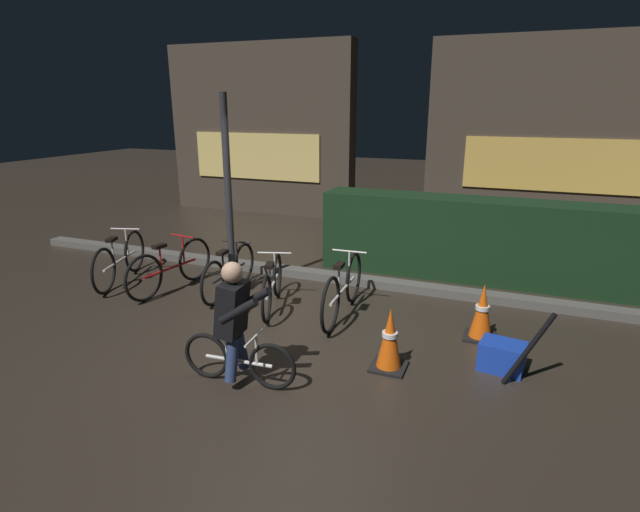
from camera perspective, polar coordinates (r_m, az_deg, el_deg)
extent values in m
plane|color=#2D261E|center=(5.80, -4.08, -9.95)|extent=(40.00, 40.00, 0.00)
cube|color=#56544F|center=(7.66, 3.01, -2.59)|extent=(12.00, 0.24, 0.12)
cube|color=black|center=(8.02, 17.48, 1.79)|extent=(4.80, 0.70, 1.26)
cube|color=#42382D|center=(12.66, -6.81, 14.09)|extent=(4.75, 0.50, 4.01)
cube|color=#F2D172|center=(12.47, -7.31, 11.25)|extent=(3.32, 0.04, 1.10)
cube|color=#42382D|center=(11.90, 26.43, 12.30)|extent=(5.74, 0.50, 4.00)
cube|color=#E5B751|center=(11.68, 26.13, 9.29)|extent=(4.02, 0.04, 1.10)
cylinder|color=#2D2D33|center=(7.01, -10.43, 6.56)|extent=(0.10, 0.10, 2.78)
torus|color=black|center=(8.62, -20.45, 0.53)|extent=(0.24, 0.66, 0.68)
torus|color=black|center=(7.76, -23.51, -1.60)|extent=(0.24, 0.66, 0.68)
cylinder|color=silver|center=(8.19, -21.90, -0.48)|extent=(0.33, 0.98, 0.04)
cylinder|color=silver|center=(7.98, -22.60, 0.44)|extent=(0.03, 0.03, 0.38)
cube|color=black|center=(7.94, -22.75, 1.75)|extent=(0.15, 0.22, 0.05)
cylinder|color=silver|center=(8.37, -21.24, 1.49)|extent=(0.03, 0.03, 0.43)
cylinder|color=silver|center=(8.32, -21.39, 2.90)|extent=(0.45, 0.16, 0.02)
torus|color=black|center=(7.91, -14.13, -0.35)|extent=(0.14, 0.67, 0.67)
torus|color=black|center=(7.26, -19.49, -2.40)|extent=(0.14, 0.67, 0.67)
cylinder|color=#B21919|center=(7.58, -16.69, -1.33)|extent=(0.17, 0.99, 0.04)
cylinder|color=#B21919|center=(7.41, -17.77, -0.32)|extent=(0.03, 0.03, 0.37)
cube|color=black|center=(7.36, -17.90, 1.07)|extent=(0.13, 0.21, 0.05)
cylinder|color=#B21919|center=(7.70, -15.37, 0.71)|extent=(0.03, 0.03, 0.42)
cylinder|color=#B21919|center=(7.65, -15.50, 2.22)|extent=(0.46, 0.09, 0.02)
torus|color=black|center=(7.64, -8.70, -0.82)|extent=(0.08, 0.63, 0.62)
torus|color=black|center=(6.87, -12.16, -3.07)|extent=(0.08, 0.63, 0.62)
cylinder|color=black|center=(7.25, -10.34, -1.89)|extent=(0.09, 0.93, 0.04)
cylinder|color=black|center=(7.06, -11.03, -0.96)|extent=(0.03, 0.03, 0.35)
cube|color=black|center=(7.01, -11.11, 0.40)|extent=(0.11, 0.21, 0.05)
cylinder|color=black|center=(7.40, -9.48, 0.15)|extent=(0.03, 0.03, 0.39)
cylinder|color=black|center=(7.35, -9.56, 1.61)|extent=(0.46, 0.05, 0.02)
torus|color=black|center=(7.09, -4.90, -2.15)|extent=(0.23, 0.60, 0.61)
torus|color=black|center=(6.25, -6.14, -4.89)|extent=(0.23, 0.60, 0.61)
cylinder|color=silver|center=(6.67, -5.48, -3.43)|extent=(0.31, 0.88, 0.04)
cylinder|color=silver|center=(6.46, -5.75, -2.51)|extent=(0.03, 0.03, 0.34)
cube|color=black|center=(6.41, -5.79, -1.07)|extent=(0.16, 0.22, 0.05)
cylinder|color=silver|center=(6.84, -5.19, -1.19)|extent=(0.03, 0.03, 0.38)
cylinder|color=silver|center=(6.78, -5.24, 0.35)|extent=(0.45, 0.16, 0.02)
torus|color=black|center=(6.86, 3.86, -2.45)|extent=(0.08, 0.69, 0.69)
torus|color=black|center=(5.92, 1.20, -5.63)|extent=(0.08, 0.69, 0.69)
cylinder|color=silver|center=(6.39, 2.63, -3.92)|extent=(0.08, 1.04, 0.04)
cylinder|color=silver|center=(6.15, 2.18, -2.81)|extent=(0.03, 0.03, 0.39)
cube|color=black|center=(6.09, 2.20, -1.08)|extent=(0.11, 0.20, 0.05)
cylinder|color=silver|center=(6.57, 3.36, -1.30)|extent=(0.03, 0.03, 0.44)
cylinder|color=silver|center=(6.51, 3.39, 0.54)|extent=(0.46, 0.04, 0.02)
cube|color=black|center=(5.35, 7.83, -12.41)|extent=(0.36, 0.36, 0.03)
cone|color=#EA560F|center=(5.19, 7.98, -9.18)|extent=(0.26, 0.26, 0.64)
cylinder|color=white|center=(5.18, 8.00, -8.87)|extent=(0.16, 0.16, 0.05)
cube|color=black|center=(6.19, 17.79, -8.80)|extent=(0.36, 0.36, 0.03)
cone|color=#EA560F|center=(6.06, 18.07, -5.91)|extent=(0.26, 0.26, 0.65)
cylinder|color=white|center=(6.05, 18.10, -5.63)|extent=(0.16, 0.16, 0.05)
cube|color=#193DB7|center=(5.53, 20.10, -10.70)|extent=(0.48, 0.38, 0.30)
torus|color=black|center=(4.86, -5.48, -12.48)|extent=(0.49, 0.08, 0.48)
torus|color=black|center=(5.15, -12.84, -11.05)|extent=(0.49, 0.08, 0.48)
cylinder|color=silver|center=(4.99, -9.28, -11.77)|extent=(0.70, 0.08, 0.04)
cylinder|color=silver|center=(4.98, -10.64, -10.18)|extent=(0.03, 0.03, 0.26)
cube|color=black|center=(4.93, -10.72, -8.81)|extent=(0.21, 0.11, 0.05)
cylinder|color=silver|center=(4.85, -7.29, -10.63)|extent=(0.03, 0.03, 0.30)
cylinder|color=silver|center=(4.78, -7.35, -9.05)|extent=(0.05, 0.46, 0.02)
cylinder|color=navy|center=(5.05, -9.00, -10.63)|extent=(0.12, 0.21, 0.42)
cylinder|color=navy|center=(4.90, -10.06, -11.64)|extent=(0.12, 0.21, 0.42)
cube|color=black|center=(4.77, -10.02, -5.95)|extent=(0.28, 0.34, 0.54)
sphere|color=tan|center=(4.64, -10.03, -1.88)|extent=(0.20, 0.20, 0.20)
cylinder|color=black|center=(4.81, -7.80, -5.01)|extent=(0.40, 0.11, 0.29)
cylinder|color=black|center=(4.58, -9.30, -6.25)|extent=(0.40, 0.11, 0.29)
ellipsoid|color=brown|center=(4.98, -9.54, -5.54)|extent=(0.33, 0.18, 0.24)
cylinder|color=black|center=(5.21, 22.73, -9.82)|extent=(0.43, 0.13, 0.78)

